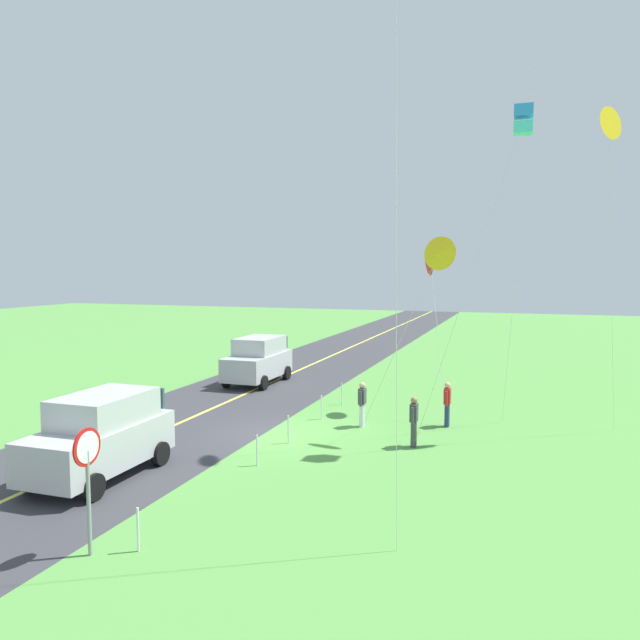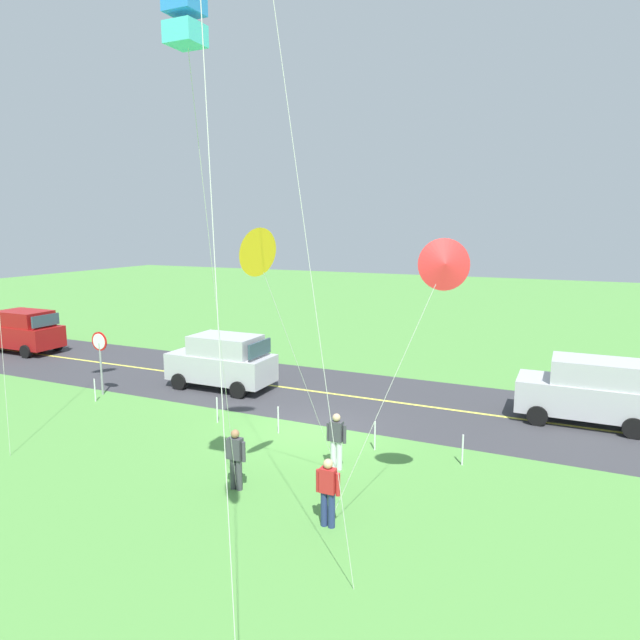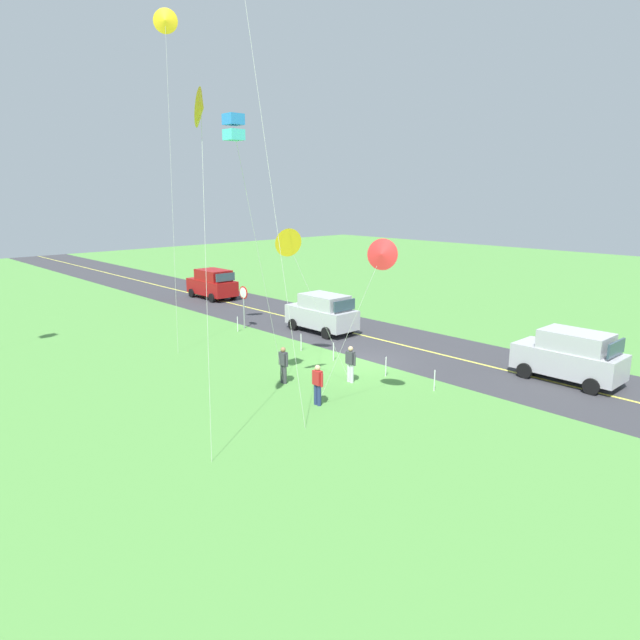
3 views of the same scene
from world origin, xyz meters
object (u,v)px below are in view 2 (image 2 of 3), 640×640
(person_child_watcher, at_px, (336,439))
(kite_blue_mid, at_px, (185,21))
(car_suv_foreground, at_px, (222,361))
(person_adult_near, at_px, (328,490))
(car_parked_east_far, at_px, (23,331))
(stop_sign, at_px, (100,351))
(kite_yellow_high, at_px, (256,252))
(person_adult_companion, at_px, (236,457))
(kite_red_low, at_px, (444,265))
(car_parked_west_near, at_px, (588,390))

(person_child_watcher, distance_m, kite_blue_mid, 10.61)
(car_suv_foreground, bearing_deg, person_adult_near, 135.77)
(car_parked_east_far, relative_size, person_child_watcher, 2.75)
(car_parked_east_far, xyz_separation_m, stop_sign, (-9.71, 4.01, 0.65))
(car_suv_foreground, distance_m, kite_yellow_high, 11.47)
(car_suv_foreground, distance_m, stop_sign, 4.81)
(car_suv_foreground, relative_size, stop_sign, 1.72)
(person_adult_companion, bearing_deg, car_parked_east_far, 152.07)
(car_suv_foreground, distance_m, kite_red_low, 13.59)
(person_child_watcher, relative_size, kite_blue_mid, 0.15)
(person_adult_companion, xyz_separation_m, person_child_watcher, (-1.86, -2.18, 0.00))
(car_suv_foreground, xyz_separation_m, car_parked_east_far, (13.57, -1.22, 0.00))
(car_parked_west_near, bearing_deg, kite_red_low, 70.25)
(car_parked_west_near, relative_size, kite_blue_mid, 0.42)
(kite_red_low, bearing_deg, kite_blue_mid, 41.00)
(car_suv_foreground, distance_m, kite_blue_mid, 15.33)
(car_parked_east_far, xyz_separation_m, car_parked_west_near, (-27.29, -0.43, 0.00))
(person_child_watcher, distance_m, kite_yellow_high, 5.95)
(stop_sign, height_order, kite_blue_mid, kite_blue_mid)
(car_parked_east_far, bearing_deg, kite_red_low, 160.87)
(person_adult_near, distance_m, kite_red_low, 5.56)
(car_suv_foreground, bearing_deg, kite_yellow_high, 129.25)
(car_parked_east_far, relative_size, kite_red_low, 0.68)
(car_parked_east_far, xyz_separation_m, kite_yellow_high, (-20.13, 9.24, 4.93))
(car_parked_east_far, relative_size, kite_yellow_high, 0.66)
(kite_blue_mid, xyz_separation_m, kite_yellow_high, (0.17, -2.46, -4.01))
(car_suv_foreground, xyz_separation_m, kite_yellow_high, (-6.55, 8.02, 4.93))
(person_adult_near, bearing_deg, kite_blue_mid, 164.97)
(car_suv_foreground, distance_m, car_parked_east_far, 13.63)
(car_suv_foreground, height_order, person_adult_near, car_suv_foreground)
(person_adult_near, xyz_separation_m, person_child_watcher, (1.00, -2.85, 0.00))
(car_parked_west_near, xyz_separation_m, kite_yellow_high, (7.17, 9.67, 4.93))
(car_suv_foreground, xyz_separation_m, kite_red_low, (-10.56, 7.15, 4.72))
(stop_sign, xyz_separation_m, kite_yellow_high, (-10.42, 5.23, 4.29))
(person_adult_companion, distance_m, kite_red_low, 7.12)
(car_parked_west_near, distance_m, kite_blue_mid, 16.62)
(car_suv_foreground, xyz_separation_m, stop_sign, (3.87, 2.79, 0.65))
(car_parked_east_far, distance_m, person_child_watcher, 21.93)
(car_parked_west_near, relative_size, kite_red_low, 0.68)
(person_adult_near, xyz_separation_m, kite_yellow_high, (1.82, -0.13, 5.22))
(car_parked_east_far, distance_m, car_parked_west_near, 27.30)
(person_adult_near, height_order, kite_red_low, kite_red_low)
(car_parked_west_near, distance_m, kite_yellow_high, 13.01)
(person_child_watcher, xyz_separation_m, kite_red_low, (-3.19, 1.85, 5.01))
(car_parked_west_near, height_order, person_adult_near, car_parked_west_near)
(person_adult_near, xyz_separation_m, kite_red_low, (-2.19, -1.00, 5.01))
(kite_blue_mid, height_order, kite_yellow_high, kite_blue_mid)
(kite_blue_mid, distance_m, kite_yellow_high, 4.71)
(car_parked_east_far, xyz_separation_m, person_adult_near, (-21.94, 9.37, -0.29))
(person_adult_near, relative_size, person_child_watcher, 1.00)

